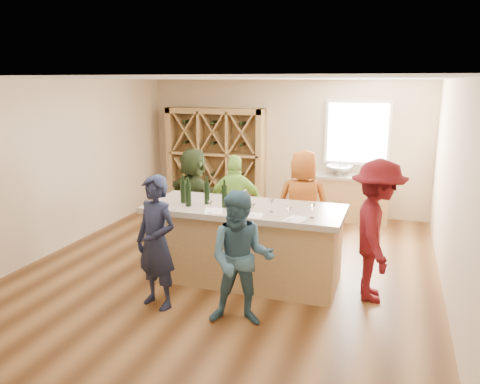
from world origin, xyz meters
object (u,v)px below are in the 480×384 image
(tasting_counter_base, at_px, (244,246))
(sink, at_px, (339,170))
(wine_bottle_a, at_px, (183,192))
(wine_bottle_e, at_px, (224,196))
(wine_rack, at_px, (216,158))
(person_far_mid, at_px, (236,204))
(person_near_right, at_px, (241,259))
(person_far_right, at_px, (303,205))
(wine_bottle_c, at_px, (207,193))
(person_far_left, at_px, (194,196))
(wine_bottle_b, at_px, (188,195))
(person_near_left, at_px, (156,242))
(person_server, at_px, (376,231))

(tasting_counter_base, bearing_deg, sink, 76.16)
(wine_bottle_a, xyz_separation_m, wine_bottle_e, (0.64, -0.04, -0.01))
(wine_rack, distance_m, wine_bottle_e, 4.05)
(sink, distance_m, person_far_mid, 2.83)
(wine_rack, distance_m, person_far_mid, 2.90)
(person_near_right, xyz_separation_m, person_far_right, (0.26, 2.27, 0.08))
(sink, distance_m, wine_bottle_c, 3.83)
(person_far_mid, bearing_deg, sink, -129.82)
(sink, bearing_deg, person_far_left, -133.51)
(wine_bottle_a, height_order, person_far_right, person_far_right)
(tasting_counter_base, distance_m, wine_bottle_b, 1.07)
(wine_bottle_b, bearing_deg, sink, 66.87)
(wine_rack, xyz_separation_m, person_far_right, (2.44, -2.50, -0.23))
(person_far_mid, relative_size, person_far_left, 0.97)
(sink, relative_size, person_near_left, 0.32)
(person_far_mid, height_order, person_far_right, person_far_right)
(person_far_mid, xyz_separation_m, person_far_right, (1.09, 0.06, 0.06))
(wine_rack, relative_size, person_far_mid, 1.36)
(person_near_right, relative_size, person_far_left, 0.95)
(tasting_counter_base, bearing_deg, wine_bottle_e, -148.61)
(sink, xyz_separation_m, wine_bottle_a, (-1.74, -3.61, 0.23))
(wine_bottle_b, bearing_deg, wine_bottle_a, 135.62)
(wine_rack, height_order, person_server, wine_rack)
(person_server, height_order, person_far_left, person_server)
(wine_bottle_a, bearing_deg, wine_bottle_e, -4.01)
(tasting_counter_base, bearing_deg, person_far_right, 60.65)
(wine_bottle_e, height_order, person_near_right, person_near_right)
(wine_bottle_e, distance_m, person_far_mid, 1.27)
(sink, relative_size, person_far_right, 0.31)
(wine_rack, relative_size, person_near_left, 1.31)
(person_server, relative_size, person_far_mid, 1.14)
(tasting_counter_base, bearing_deg, person_far_left, 137.09)
(tasting_counter_base, xyz_separation_m, person_near_right, (0.35, -1.19, 0.29))
(person_far_mid, bearing_deg, wine_bottle_c, 75.82)
(person_near_right, bearing_deg, wine_rack, 102.66)
(sink, xyz_separation_m, person_near_left, (-1.64, -4.61, -0.18))
(tasting_counter_base, distance_m, person_near_left, 1.40)
(person_near_left, distance_m, person_far_right, 2.59)
(wine_bottle_e, height_order, person_far_right, person_far_right)
(wine_bottle_b, height_order, person_near_right, person_near_right)
(wine_bottle_b, distance_m, person_server, 2.53)
(person_near_right, bearing_deg, wine_bottle_b, 126.90)
(person_far_right, bearing_deg, sink, -98.68)
(person_near_left, relative_size, person_far_mid, 1.04)
(sink, height_order, wine_bottle_c, wine_bottle_c)
(wine_bottle_e, xyz_separation_m, person_near_right, (0.59, -1.04, -0.44))
(person_near_right, bearing_deg, person_near_left, 163.90)
(wine_rack, distance_m, tasting_counter_base, 4.06)
(wine_bottle_e, height_order, person_server, person_server)
(wine_bottle_c, xyz_separation_m, person_far_right, (1.14, 1.13, -0.36))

